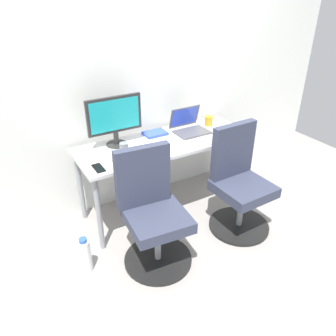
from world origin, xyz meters
name	(u,v)px	position (x,y,z in m)	size (l,w,h in m)	color
ground_plane	(165,206)	(0.00, 0.00, 0.00)	(5.28, 5.28, 0.00)	gray
back_wall	(144,66)	(0.00, 0.37, 1.30)	(4.40, 0.04, 2.60)	silver
desk	(165,149)	(0.00, 0.00, 0.64)	(1.59, 0.58, 0.71)	silver
office_chair_left	(153,214)	(-0.43, -0.55, 0.42)	(0.54, 0.54, 0.94)	black
office_chair_right	(239,184)	(0.42, -0.55, 0.42)	(0.54, 0.54, 0.94)	black
water_bottle_on_floor	(85,255)	(-0.94, -0.42, 0.15)	(0.09, 0.09, 0.31)	white
desktop_monitor	(115,118)	(-0.40, 0.15, 0.96)	(0.48, 0.18, 0.43)	#262626
open_laptop	(189,126)	(0.31, 0.09, 0.77)	(0.31, 0.28, 0.22)	#4C4C51
keyboard_by_monitor	(134,158)	(-0.39, -0.17, 0.72)	(0.34, 0.12, 0.02)	#B7B7B7
keyboard_by_laptop	(203,143)	(0.27, -0.21, 0.72)	(0.34, 0.12, 0.02)	silver
mouse_by_monitor	(224,132)	(0.57, -0.12, 0.73)	(0.06, 0.10, 0.03)	silver
mouse_by_laptop	(133,150)	(-0.33, -0.04, 0.73)	(0.06, 0.10, 0.03)	#2D2D2D
coffee_mug	(209,121)	(0.56, 0.11, 0.76)	(0.08, 0.08, 0.09)	orange
pen_cup	(124,149)	(-0.42, -0.06, 0.77)	(0.07, 0.07, 0.10)	slate
phone_near_laptop	(234,128)	(0.72, -0.09, 0.72)	(0.07, 0.14, 0.01)	black
phone_near_monitor	(98,168)	(-0.69, -0.18, 0.72)	(0.07, 0.14, 0.01)	black
notebook	(155,133)	(-0.01, 0.17, 0.73)	(0.21, 0.15, 0.03)	blue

